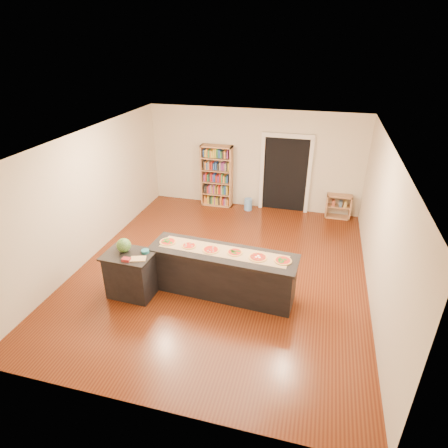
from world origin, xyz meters
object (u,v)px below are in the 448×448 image
(kitchen_island, at_px, (223,273))
(bookshelf, at_px, (217,176))
(waste_bin, at_px, (248,204))
(watermelon, at_px, (124,245))
(side_counter, at_px, (131,274))
(low_shelf, at_px, (338,206))

(kitchen_island, relative_size, bookshelf, 1.57)
(waste_bin, height_order, watermelon, watermelon)
(bookshelf, distance_m, waste_bin, 1.21)
(kitchen_island, bearing_deg, side_counter, -160.20)
(bookshelf, distance_m, watermelon, 4.53)
(low_shelf, relative_size, watermelon, 2.46)
(watermelon, bearing_deg, side_counter, -29.21)
(side_counter, xyz_separation_m, watermelon, (-0.11, 0.06, 0.58))
(side_counter, relative_size, bookshelf, 0.51)
(kitchen_island, height_order, low_shelf, kitchen_island)
(kitchen_island, distance_m, bookshelf, 4.28)
(bookshelf, relative_size, low_shelf, 2.69)
(side_counter, xyz_separation_m, waste_bin, (1.38, 4.44, -0.29))
(low_shelf, distance_m, waste_bin, 2.50)
(bookshelf, bearing_deg, kitchen_island, -72.79)
(waste_bin, bearing_deg, kitchen_island, -85.74)
(side_counter, distance_m, low_shelf, 5.99)
(waste_bin, distance_m, watermelon, 4.71)
(kitchen_island, distance_m, side_counter, 1.74)
(bookshelf, xyz_separation_m, waste_bin, (0.97, -0.11, -0.73))
(bookshelf, relative_size, waste_bin, 5.34)
(side_counter, bearing_deg, low_shelf, 52.19)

